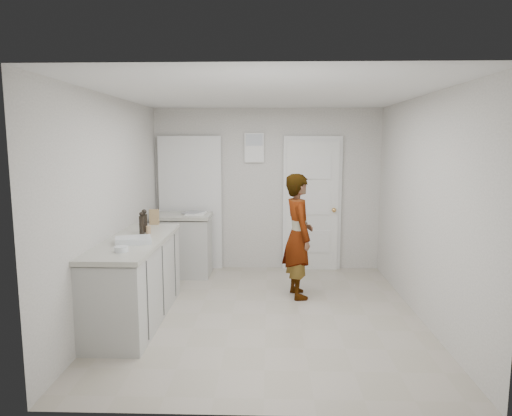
{
  "coord_description": "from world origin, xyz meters",
  "views": [
    {
      "loc": [
        0.04,
        -5.08,
        1.98
      ],
      "look_at": [
        -0.13,
        0.4,
        1.19
      ],
      "focal_mm": 32.0,
      "sensor_mm": 36.0,
      "label": 1
    }
  ],
  "objects_px": {
    "oil_cruet_a": "(144,221)",
    "person": "(298,236)",
    "spice_jar": "(148,230)",
    "baking_dish": "(133,240)",
    "egg_bowl": "(121,249)",
    "oil_cruet_b": "(142,223)",
    "cake_mix_box": "(154,217)"
  },
  "relations": [
    {
      "from": "spice_jar",
      "to": "baking_dish",
      "type": "bearing_deg",
      "value": -92.58
    },
    {
      "from": "spice_jar",
      "to": "baking_dish",
      "type": "relative_size",
      "value": 0.21
    },
    {
      "from": "cake_mix_box",
      "to": "egg_bowl",
      "type": "relative_size",
      "value": 1.46
    },
    {
      "from": "oil_cruet_a",
      "to": "person",
      "type": "bearing_deg",
      "value": 13.64
    },
    {
      "from": "baking_dish",
      "to": "egg_bowl",
      "type": "distance_m",
      "value": 0.38
    },
    {
      "from": "cake_mix_box",
      "to": "egg_bowl",
      "type": "bearing_deg",
      "value": -90.19
    },
    {
      "from": "person",
      "to": "cake_mix_box",
      "type": "xyz_separation_m",
      "value": [
        -1.86,
        0.05,
        0.23
      ]
    },
    {
      "from": "person",
      "to": "spice_jar",
      "type": "relative_size",
      "value": 18.05
    },
    {
      "from": "person",
      "to": "egg_bowl",
      "type": "distance_m",
      "value": 2.32
    },
    {
      "from": "cake_mix_box",
      "to": "oil_cruet_b",
      "type": "bearing_deg",
      "value": -91.18
    },
    {
      "from": "oil_cruet_b",
      "to": "oil_cruet_a",
      "type": "bearing_deg",
      "value": 89.99
    },
    {
      "from": "person",
      "to": "oil_cruet_a",
      "type": "bearing_deg",
      "value": 91.46
    },
    {
      "from": "person",
      "to": "baking_dish",
      "type": "xyz_separation_m",
      "value": [
        -1.81,
        -1.05,
        0.16
      ]
    },
    {
      "from": "spice_jar",
      "to": "baking_dish",
      "type": "distance_m",
      "value": 0.52
    },
    {
      "from": "person",
      "to": "oil_cruet_b",
      "type": "relative_size",
      "value": 6.1
    },
    {
      "from": "person",
      "to": "egg_bowl",
      "type": "bearing_deg",
      "value": 116.28
    },
    {
      "from": "spice_jar",
      "to": "egg_bowl",
      "type": "xyz_separation_m",
      "value": [
        -0.03,
        -0.9,
        -0.02
      ]
    },
    {
      "from": "spice_jar",
      "to": "egg_bowl",
      "type": "distance_m",
      "value": 0.9
    },
    {
      "from": "spice_jar",
      "to": "oil_cruet_a",
      "type": "bearing_deg",
      "value": 127.26
    },
    {
      "from": "oil_cruet_a",
      "to": "egg_bowl",
      "type": "xyz_separation_m",
      "value": [
        0.04,
        -0.99,
        -0.1
      ]
    },
    {
      "from": "baking_dish",
      "to": "egg_bowl",
      "type": "xyz_separation_m",
      "value": [
        -0.0,
        -0.38,
        -0.0
      ]
    },
    {
      "from": "baking_dish",
      "to": "cake_mix_box",
      "type": "bearing_deg",
      "value": 92.8
    },
    {
      "from": "cake_mix_box",
      "to": "egg_bowl",
      "type": "xyz_separation_m",
      "value": [
        0.05,
        -1.49,
        -0.07
      ]
    },
    {
      "from": "oil_cruet_a",
      "to": "baking_dish",
      "type": "distance_m",
      "value": 0.61
    },
    {
      "from": "person",
      "to": "egg_bowl",
      "type": "relative_size",
      "value": 11.8
    },
    {
      "from": "oil_cruet_b",
      "to": "baking_dish",
      "type": "xyz_separation_m",
      "value": [
        0.04,
        -0.49,
        -0.1
      ]
    },
    {
      "from": "cake_mix_box",
      "to": "oil_cruet_b",
      "type": "relative_size",
      "value": 0.75
    },
    {
      "from": "person",
      "to": "spice_jar",
      "type": "bearing_deg",
      "value": 94.57
    },
    {
      "from": "cake_mix_box",
      "to": "egg_bowl",
      "type": "distance_m",
      "value": 1.49
    },
    {
      "from": "person",
      "to": "spice_jar",
      "type": "xyz_separation_m",
      "value": [
        -1.78,
        -0.54,
        0.17
      ]
    },
    {
      "from": "spice_jar",
      "to": "cake_mix_box",
      "type": "bearing_deg",
      "value": 97.49
    },
    {
      "from": "egg_bowl",
      "to": "cake_mix_box",
      "type": "bearing_deg",
      "value": 91.98
    }
  ]
}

